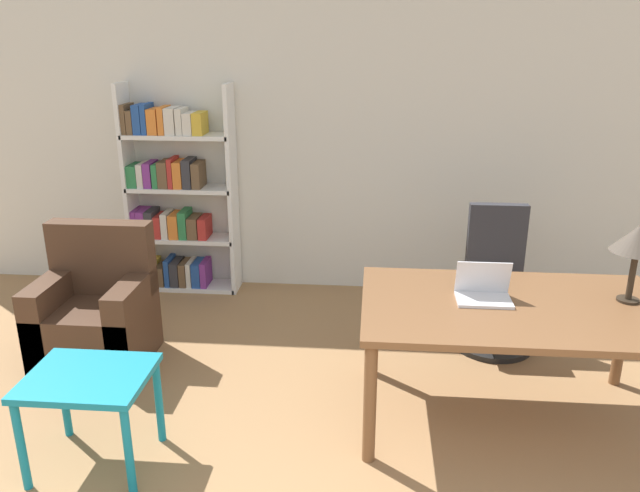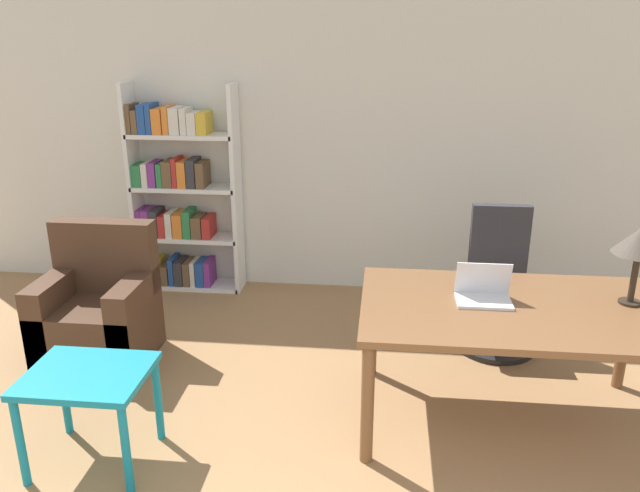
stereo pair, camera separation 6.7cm
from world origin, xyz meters
The scene contains 8 objects.
wall_back centered at (0.00, 4.53, 1.35)m, with size 8.00×0.06×2.70m.
desk centered at (0.89, 2.50, 0.67)m, with size 1.75×1.05×0.75m.
laptop centered at (0.72, 2.56, 0.80)m, with size 0.31×0.21×0.22m.
table_lamp centered at (1.55, 2.61, 1.12)m, with size 0.29×0.29×0.46m.
office_chair centered at (0.98, 3.51, 0.43)m, with size 0.59×0.59×1.04m.
side_table_blue centered at (-1.38, 1.88, 0.46)m, with size 0.63×0.52×0.55m.
armchair centered at (-1.85, 2.99, 0.32)m, with size 0.73×0.64×0.96m.
bookshelf centered at (-1.68, 4.34, 0.83)m, with size 0.95×0.28×1.83m.
Camera 1 is at (0.06, -0.83, 2.22)m, focal length 35.00 mm.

